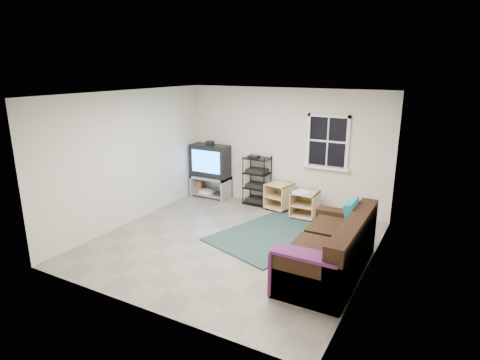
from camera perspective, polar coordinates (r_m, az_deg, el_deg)
The scene contains 8 objects.
room at distance 8.42m, azimuth 12.33°, elevation 4.90°, with size 4.60×4.62×4.60m.
tv_unit at distance 9.50m, azimuth -4.20°, elevation 1.93°, with size 0.92×0.46×1.36m.
av_rack at distance 9.01m, azimuth 2.42°, elevation -0.51°, with size 0.56×0.41×1.12m.
side_table_left at distance 8.80m, azimuth 5.74°, elevation -2.17°, with size 0.59×0.59×0.59m.
side_table_right at distance 8.38m, azimuth 9.23°, elevation -3.17°, with size 0.51×0.54×0.58m.
sofa at distance 6.25m, azimuth 12.84°, elevation -9.86°, with size 0.97×2.19×1.00m.
shag_rug at distance 7.50m, azimuth 4.58°, elevation -7.87°, with size 1.58×2.17×0.03m, color black.
paper_bag at distance 9.88m, azimuth -6.08°, elevation -0.97°, with size 0.25×0.16×0.36m, color #996944.
Camera 1 is at (3.27, -5.67, 3.03)m, focal length 30.00 mm.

